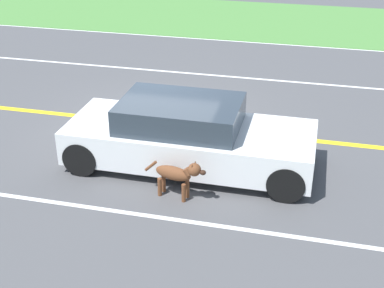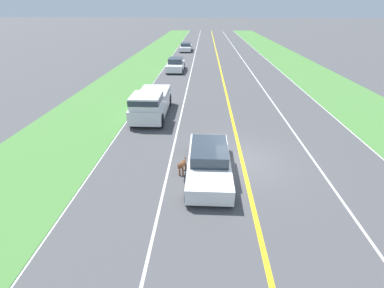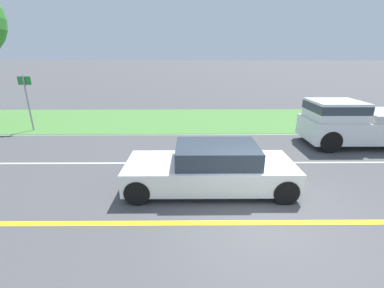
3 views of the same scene
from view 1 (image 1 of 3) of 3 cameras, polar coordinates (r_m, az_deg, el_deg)
The scene contains 8 objects.
ground_plane at distance 12.20m, azimuth -3.77°, elevation 2.11°, with size 400.00×400.00×0.00m, color #4C4C4F.
centre_divider_line at distance 12.19m, azimuth -3.77°, elevation 2.13°, with size 0.18×160.00×0.01m, color yellow.
lane_edge_line_left at distance 18.57m, azimuth 2.72°, elevation 11.06°, with size 0.14×160.00×0.01m, color white.
lane_dash_same_dir at distance 9.35m, azimuth -10.15°, elevation -6.76°, with size 0.10×160.00×0.01m, color white.
lane_dash_oncoming at distance 15.31m, azimuth 0.12°, elevation 7.53°, with size 0.10×160.00×0.01m, color white.
grass_verge_left at distance 21.42m, azimuth 4.34°, elevation 13.23°, with size 6.00×160.00×0.03m, color #4C843D.
ego_car at distance 10.20m, azimuth -0.43°, elevation 0.85°, with size 1.86×4.69×1.33m.
dog at distance 9.24m, azimuth -1.47°, elevation -3.22°, with size 0.38×1.17×0.78m.
Camera 1 is at (10.51, 3.40, 5.16)m, focal length 50.00 mm.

